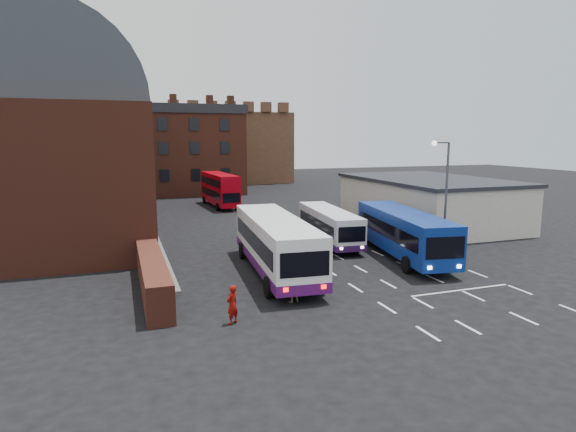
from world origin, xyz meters
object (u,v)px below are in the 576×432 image
object	(u,v)px
bus_white_inbound	(329,224)
pedestrian_beige	(292,287)
street_lamp	(444,188)
pedestrian_red	(232,305)
bus_red_double	(220,189)
bus_blue	(403,231)
bus_white_outbound	(276,241)

from	to	relation	value
bus_white_inbound	pedestrian_beige	world-z (taller)	bus_white_inbound
bus_white_inbound	street_lamp	distance (m)	8.85
pedestrian_red	street_lamp	bearing A→B (deg)	166.65
bus_red_double	pedestrian_beige	xyz separation A→B (m)	(-3.21, -33.21, -1.28)
bus_red_double	pedestrian_red	xyz separation A→B (m)	(-6.56, -34.97, -1.16)
bus_blue	pedestrian_red	world-z (taller)	bus_blue
street_lamp	pedestrian_red	size ratio (longest dim) A/B	4.49
bus_blue	pedestrian_red	bearing A→B (deg)	39.10
bus_white_inbound	pedestrian_beige	xyz separation A→B (m)	(-7.06, -11.33, -0.79)
bus_red_double	street_lamp	world-z (taller)	street_lamp
bus_blue	pedestrian_beige	xyz separation A→B (m)	(-9.94, -5.78, -1.08)
bus_white_inbound	bus_red_double	bearing A→B (deg)	-74.33
bus_white_inbound	pedestrian_red	distance (m)	16.74
bus_red_double	pedestrian_beige	bearing A→B (deg)	81.10
bus_white_outbound	bus_blue	bearing A→B (deg)	8.99
bus_white_inbound	street_lamp	bearing A→B (deg)	134.79
bus_white_inbound	bus_blue	xyz separation A→B (m)	(2.88, -5.55, 0.30)
bus_white_outbound	pedestrian_red	distance (m)	8.11
bus_white_outbound	bus_red_double	xyz separation A→B (m)	(2.38, 28.11, 0.08)
bus_blue	bus_red_double	distance (m)	28.25
bus_white_inbound	pedestrian_beige	bearing A→B (deg)	63.77
street_lamp	pedestrian_beige	size ratio (longest dim) A/B	5.28
pedestrian_red	bus_red_double	bearing A→B (deg)	-137.07
street_lamp	pedestrian_red	bearing A→B (deg)	-156.90
bus_white_outbound	street_lamp	world-z (taller)	street_lamp
bus_red_double	pedestrian_red	distance (m)	35.60
bus_blue	pedestrian_beige	bearing A→B (deg)	39.68
bus_blue	bus_red_double	size ratio (longest dim) A/B	1.20
bus_white_outbound	bus_blue	size ratio (longest dim) A/B	1.06
bus_white_outbound	pedestrian_beige	bearing A→B (deg)	-94.43
bus_white_outbound	street_lamp	xyz separation A→B (m)	(11.45, -0.20, 2.72)
bus_white_outbound	bus_white_inbound	distance (m)	8.82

